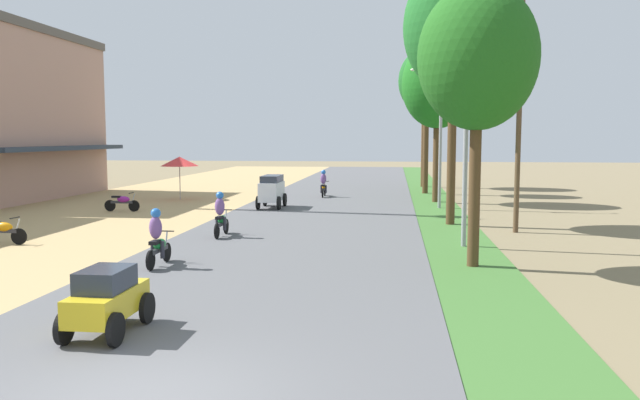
{
  "coord_description": "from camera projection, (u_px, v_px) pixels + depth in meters",
  "views": [
    {
      "loc": [
        3.47,
        -7.92,
        3.69
      ],
      "look_at": [
        0.8,
        14.53,
        1.44
      ],
      "focal_mm": 35.21,
      "sensor_mm": 36.0,
      "label": 1
    }
  ],
  "objects": [
    {
      "name": "median_tree_fourth",
      "position": [
        427.0,
        83.0,
        40.37
      ],
      "size": [
        3.17,
        3.17,
        9.15
      ],
      "color": "#4C351E",
      "rests_on": "median_strip"
    },
    {
      "name": "streetlamp_near",
      "position": [
        467.0,
        100.0,
        20.55
      ],
      "size": [
        3.16,
        0.2,
        8.49
      ],
      "color": "gray",
      "rests_on": "median_strip"
    },
    {
      "name": "median_tree_second",
      "position": [
        454.0,
        28.0,
        25.59
      ],
      "size": [
        4.16,
        4.16,
        10.82
      ],
      "color": "#4C351E",
      "rests_on": "median_strip"
    },
    {
      "name": "motorbike_ahead_fourth",
      "position": [
        324.0,
        184.0,
        38.32
      ],
      "size": [
        0.54,
        1.8,
        1.66
      ],
      "color": "black",
      "rests_on": "road_strip"
    },
    {
      "name": "vendor_umbrella",
      "position": [
        179.0,
        161.0,
        36.7
      ],
      "size": [
        2.2,
        2.2,
        2.52
      ],
      "color": "#99999E",
      "rests_on": "dirt_shoulder"
    },
    {
      "name": "motorbike_ahead_third",
      "position": [
        221.0,
        215.0,
        22.92
      ],
      "size": [
        0.54,
        1.8,
        1.66
      ],
      "color": "black",
      "rests_on": "road_strip"
    },
    {
      "name": "median_tree_fifth",
      "position": [
        425.0,
        82.0,
        45.93
      ],
      "size": [
        3.85,
        3.85,
        10.12
      ],
      "color": "#4C351E",
      "rests_on": "median_strip"
    },
    {
      "name": "motorbike_ahead_second",
      "position": [
        158.0,
        239.0,
        17.56
      ],
      "size": [
        0.54,
        1.8,
        1.66
      ],
      "color": "black",
      "rests_on": "road_strip"
    },
    {
      "name": "car_hatchback_yellow",
      "position": [
        107.0,
        298.0,
        11.53
      ],
      "size": [
        1.04,
        2.0,
        1.23
      ],
      "color": "gold",
      "rests_on": "road_strip"
    },
    {
      "name": "median_tree_third",
      "position": [
        438.0,
        85.0,
        34.94
      ],
      "size": [
        4.03,
        4.03,
        9.04
      ],
      "color": "#4C351E",
      "rests_on": "median_strip"
    },
    {
      "name": "parked_motorbike_fourth",
      "position": [
        122.0,
        201.0,
        30.92
      ],
      "size": [
        1.8,
        0.54,
        0.94
      ],
      "color": "black",
      "rests_on": "dirt_shoulder"
    },
    {
      "name": "car_van_white",
      "position": [
        272.0,
        190.0,
        32.33
      ],
      "size": [
        1.19,
        2.41,
        1.67
      ],
      "color": "silver",
      "rests_on": "road_strip"
    },
    {
      "name": "utility_pole_near",
      "position": [
        519.0,
        105.0,
        24.0
      ],
      "size": [
        1.8,
        0.2,
        9.5
      ],
      "color": "brown",
      "rests_on": "ground"
    },
    {
      "name": "streetlamp_mid",
      "position": [
        441.0,
        126.0,
        32.08
      ],
      "size": [
        3.16,
        0.2,
        7.3
      ],
      "color": "gray",
      "rests_on": "median_strip"
    },
    {
      "name": "median_tree_nearest",
      "position": [
        478.0,
        58.0,
        17.22
      ],
      "size": [
        3.31,
        3.31,
        7.84
      ],
      "color": "#4C351E",
      "rests_on": "median_strip"
    },
    {
      "name": "parked_motorbike_third",
      "position": [
        2.0,
        230.0,
        21.35
      ],
      "size": [
        1.8,
        0.54,
        0.94
      ],
      "color": "black",
      "rests_on": "dirt_shoulder"
    }
  ]
}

